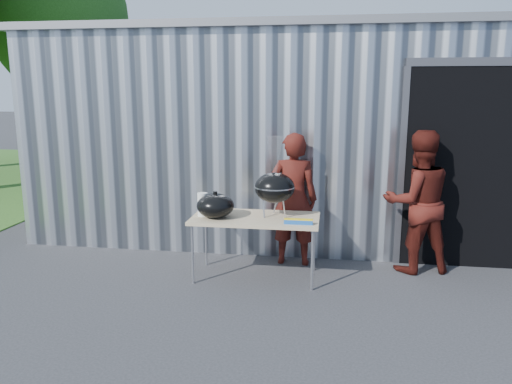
% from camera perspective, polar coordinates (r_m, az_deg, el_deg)
% --- Properties ---
extents(ground, '(80.00, 80.00, 0.00)m').
position_cam_1_polar(ground, '(5.36, -4.98, -12.98)').
color(ground, '#2C2C2E').
extents(building, '(8.20, 6.20, 3.10)m').
position_cam_1_polar(building, '(9.35, 7.04, 7.39)').
color(building, silver).
rests_on(building, ground).
extents(tree_far, '(3.83, 3.83, 6.34)m').
position_cam_1_polar(tree_far, '(15.84, -21.56, 17.85)').
color(tree_far, '#442D19').
rests_on(tree_far, ground).
extents(folding_table, '(1.50, 0.75, 0.75)m').
position_cam_1_polar(folding_table, '(5.91, -0.06, -3.23)').
color(folding_table, tan).
rests_on(folding_table, ground).
extents(kettle_grill, '(0.48, 0.48, 0.95)m').
position_cam_1_polar(kettle_grill, '(5.85, 2.15, 1.15)').
color(kettle_grill, black).
rests_on(kettle_grill, folding_table).
extents(grill_lid, '(0.44, 0.44, 0.32)m').
position_cam_1_polar(grill_lid, '(5.86, -4.66, -1.57)').
color(grill_lid, black).
rests_on(grill_lid, folding_table).
extents(paper_towels, '(0.12, 0.12, 0.28)m').
position_cam_1_polar(paper_towels, '(5.95, -6.12, -1.43)').
color(paper_towels, white).
rests_on(paper_towels, folding_table).
extents(white_tub, '(0.20, 0.15, 0.10)m').
position_cam_1_polar(white_tub, '(6.17, -4.86, -1.77)').
color(white_tub, white).
rests_on(white_tub, folding_table).
extents(foil_box, '(0.32, 0.05, 0.06)m').
position_cam_1_polar(foil_box, '(5.60, 4.86, -3.38)').
color(foil_box, '#1953A8').
rests_on(foil_box, folding_table).
extents(person_cook, '(0.62, 0.41, 1.71)m').
position_cam_1_polar(person_cook, '(6.38, 4.26, -0.83)').
color(person_cook, '#45140E').
rests_on(person_cook, ground).
extents(person_bystander, '(0.99, 0.85, 1.76)m').
position_cam_1_polar(person_bystander, '(6.41, 17.97, -1.08)').
color(person_bystander, '#45140E').
rests_on(person_bystander, ground).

